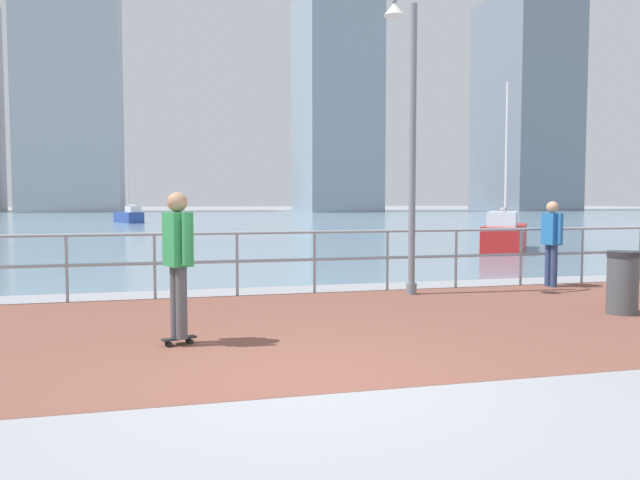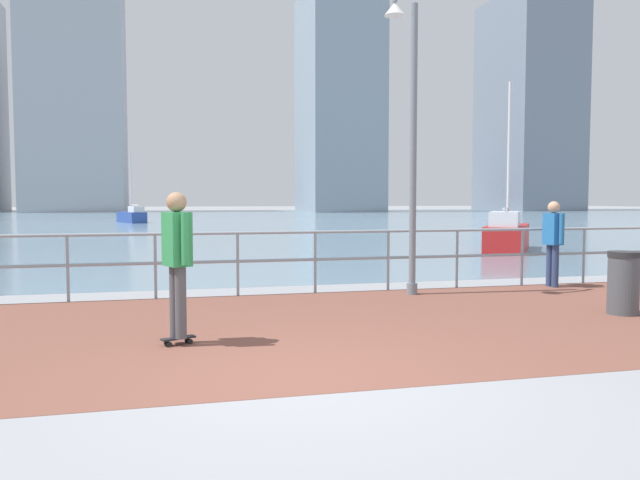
{
  "view_description": "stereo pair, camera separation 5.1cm",
  "coord_description": "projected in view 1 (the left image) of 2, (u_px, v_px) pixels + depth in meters",
  "views": [
    {
      "loc": [
        -1.32,
        -5.72,
        1.69
      ],
      "look_at": [
        0.96,
        3.17,
        1.1
      ],
      "focal_mm": 35.36,
      "sensor_mm": 36.0,
      "label": 1
    },
    {
      "loc": [
        -1.27,
        -5.73,
        1.69
      ],
      "look_at": [
        0.96,
        3.17,
        1.1
      ],
      "focal_mm": 35.36,
      "sensor_mm": 36.0,
      "label": 2
    }
  ],
  "objects": [
    {
      "name": "trash_bin",
      "position": [
        623.0,
        283.0,
        9.28
      ],
      "size": [
        0.46,
        0.46,
        0.93
      ],
      "color": "#474C51",
      "rests_on": "ground"
    },
    {
      "name": "waterfront_railing",
      "position": [
        237.0,
        252.0,
        11.03
      ],
      "size": [
        25.25,
        0.06,
        1.13
      ],
      "color": "#8C99A3",
      "rests_on": "ground"
    },
    {
      "name": "tower_steel",
      "position": [
        525.0,
        104.0,
        98.87
      ],
      "size": [
        10.88,
        15.6,
        34.99
      ],
      "color": "slate",
      "rests_on": "ground"
    },
    {
      "name": "skateboarder",
      "position": [
        178.0,
        253.0,
        7.25
      ],
      "size": [
        0.41,
        0.54,
        1.78
      ],
      "color": "black",
      "rests_on": "ground"
    },
    {
      "name": "lamppost",
      "position": [
        407.0,
        116.0,
        10.93
      ],
      "size": [
        0.74,
        0.55,
        5.68
      ],
      "color": "slate",
      "rests_on": "ground"
    },
    {
      "name": "ground",
      "position": [
        178.0,
        223.0,
        44.64
      ],
      "size": [
        220.0,
        220.0,
        0.0
      ],
      "primitive_type": "plane",
      "color": "gray"
    },
    {
      "name": "tower_brick",
      "position": [
        71.0,
        81.0,
        87.01
      ],
      "size": [
        13.17,
        13.04,
        37.77
      ],
      "color": "#A3A8B2",
      "rests_on": "ground"
    },
    {
      "name": "brick_paving",
      "position": [
        264.0,
        328.0,
        8.26
      ],
      "size": [
        28.0,
        5.82,
        0.01
      ],
      "primitive_type": "cube",
      "color": "brown",
      "rests_on": "ground"
    },
    {
      "name": "sailboat_teal",
      "position": [
        129.0,
        216.0,
        45.91
      ],
      "size": [
        2.31,
        3.8,
        5.1
      ],
      "color": "#284799",
      "rests_on": "ground"
    },
    {
      "name": "tower_glass",
      "position": [
        336.0,
        102.0,
        88.26
      ],
      "size": [
        10.02,
        13.15,
        32.5
      ],
      "color": "#8493A3",
      "rests_on": "ground"
    },
    {
      "name": "bystander",
      "position": [
        552.0,
        237.0,
        12.17
      ],
      "size": [
        0.27,
        0.56,
        1.66
      ],
      "color": "navy",
      "rests_on": "ground"
    },
    {
      "name": "harbor_water",
      "position": [
        175.0,
        219.0,
        54.58
      ],
      "size": [
        180.0,
        88.0,
        0.0
      ],
      "primitive_type": "cube",
      "color": "#6B899E",
      "rests_on": "ground"
    },
    {
      "name": "sailboat_ivory",
      "position": [
        505.0,
        235.0,
        20.72
      ],
      "size": [
        3.24,
        3.93,
        5.53
      ],
      "color": "#B21E1E",
      "rests_on": "ground"
    }
  ]
}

